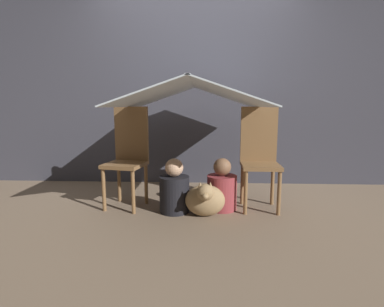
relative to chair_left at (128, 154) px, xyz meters
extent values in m
plane|color=#7A6651|center=(0.65, -0.19, -0.53)|extent=(8.80, 8.80, 0.00)
cube|color=#3D3D47|center=(0.65, 0.95, 0.72)|extent=(7.00, 0.05, 2.50)
cylinder|color=brown|center=(-0.20, -0.19, -0.32)|extent=(0.04, 0.04, 0.42)
cylinder|color=brown|center=(0.10, -0.26, -0.32)|extent=(0.04, 0.04, 0.42)
cylinder|color=brown|center=(-0.13, 0.11, -0.32)|extent=(0.04, 0.04, 0.42)
cylinder|color=brown|center=(0.17, 0.04, -0.32)|extent=(0.04, 0.04, 0.42)
cube|color=brown|center=(-0.02, -0.08, -0.10)|extent=(0.43, 0.43, 0.04)
cube|color=brown|center=(0.02, 0.09, 0.19)|extent=(0.36, 0.10, 0.55)
cylinder|color=brown|center=(1.15, -0.23, -0.32)|extent=(0.04, 0.04, 0.42)
cylinder|color=brown|center=(1.46, -0.23, -0.32)|extent=(0.04, 0.04, 0.42)
cylinder|color=brown|center=(1.16, 0.08, -0.32)|extent=(0.04, 0.04, 0.42)
cylinder|color=brown|center=(1.47, 0.07, -0.32)|extent=(0.04, 0.04, 0.42)
cube|color=brown|center=(1.31, -0.08, -0.10)|extent=(0.37, 0.37, 0.04)
cube|color=brown|center=(1.31, 0.09, 0.19)|extent=(0.36, 0.04, 0.55)
cube|color=silver|center=(0.32, -0.08, 0.58)|extent=(0.67, 1.46, 0.24)
cube|color=silver|center=(0.98, -0.08, 0.58)|extent=(0.67, 1.46, 0.24)
cube|color=silver|center=(0.65, -0.08, 0.69)|extent=(0.04, 1.46, 0.01)
cylinder|color=black|center=(0.48, -0.18, -0.36)|extent=(0.28, 0.28, 0.35)
sphere|color=#D6A884|center=(0.48, -0.18, -0.10)|extent=(0.17, 0.17, 0.17)
cylinder|color=maroon|center=(0.94, -0.09, -0.36)|extent=(0.29, 0.29, 0.34)
sphere|color=brown|center=(0.94, -0.09, -0.11)|extent=(0.17, 0.17, 0.17)
ellipsoid|color=#9E7F56|center=(0.78, -0.28, -0.38)|extent=(0.37, 0.22, 0.29)
sphere|color=#9E7F56|center=(0.78, -0.42, -0.27)|extent=(0.15, 0.15, 0.15)
ellipsoid|color=#9E7F56|center=(0.78, -0.49, -0.28)|extent=(0.06, 0.07, 0.05)
cone|color=#9E7F56|center=(0.73, -0.42, -0.21)|extent=(0.05, 0.05, 0.07)
cone|color=#9E7F56|center=(0.82, -0.42, -0.21)|extent=(0.05, 0.05, 0.07)
camera|label=1|loc=(0.78, -2.94, 0.47)|focal=28.00mm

